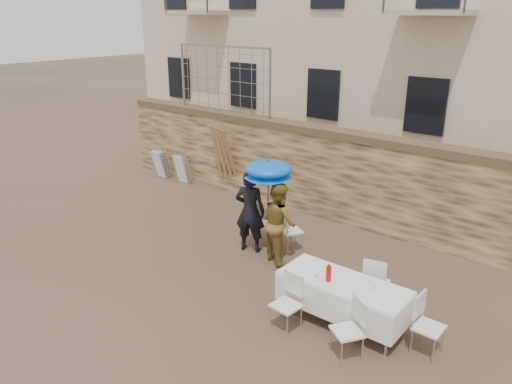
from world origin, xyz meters
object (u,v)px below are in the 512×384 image
Objects in this scene: table_chair_front_left at (286,304)px; man_suit at (250,211)px; chair_stack_left at (164,163)px; table_chair_side at (429,326)px; couple_chair_right at (292,230)px; table_chair_front_right at (347,330)px; chair_stack_right at (185,168)px; banquet_table at (344,284)px; umbrella at (268,172)px; soda_bottle at (329,274)px; couple_chair_left at (266,221)px; table_chair_back at (376,282)px; woman_dress at (279,222)px.

man_suit is at bearing 145.91° from table_chair_front_left.
table_chair_front_left is 1.04× the size of chair_stack_left.
table_chair_side is 1.04× the size of chair_stack_left.
table_chair_side is (3.59, -1.58, 0.00)m from couple_chair_right.
table_chair_front_right is 9.62m from chair_stack_left.
chair_stack_left is 1.00× the size of chair_stack_right.
couple_chair_right is at bearing 142.50° from banquet_table.
umbrella is at bearing 153.70° from banquet_table.
umbrella is at bearing 75.33° from table_chair_side.
chair_stack_right is at bearing 11.71° from couple_chair_right.
umbrella reaches higher than table_chair_side.
chair_stack_right is (0.90, 0.00, 0.00)m from chair_stack_left.
soda_bottle reaches higher than chair_stack_left.
table_chair_side is (4.29, -1.03, -0.42)m from man_suit.
couple_chair_left is (-0.40, 0.45, -1.34)m from umbrella.
table_chair_back is at bearing 67.17° from soda_bottle.
table_chair_front_right is at bearing 168.50° from woman_dress.
umbrella is 2.02× the size of table_chair_back.
table_chair_side is at bearing 128.43° from couple_chair_left.
table_chair_front_right is (2.64, -1.88, -0.37)m from woman_dress.
banquet_table is (2.89, -1.68, 0.25)m from couple_chair_left.
man_suit is 0.86× the size of banquet_table.
couple_chair_right is 2.55m from table_chair_back.
woman_dress is at bearing 177.52° from table_chair_front_right.
couple_chair_left is 3.34m from table_chair_front_left.
umbrella is 3.83m from table_chair_front_right.
couple_chair_left is 1.00× the size of couple_chair_right.
couple_chair_right is 1.00× the size of table_chair_front_right.
table_chair_side is (0.90, 0.85, 0.00)m from table_chair_front_right.
woman_dress reaches higher than chair_stack_left.
table_chair_front_right is at bearing -25.41° from chair_stack_left.
man_suit is 2.99m from table_chair_front_left.
couple_chair_right reaches higher than banquet_table.
chair_stack_right is (-7.79, 4.13, -0.02)m from table_chair_front_right.
table_chair_back is (-0.30, 1.55, 0.00)m from table_chair_front_right.
table_chair_front_right is at bearing 89.50° from table_chair_back.
couple_chair_right is at bearing 56.31° from umbrella.
umbrella reaches higher than soda_bottle.
chair_stack_left is at bearing -28.53° from table_chair_back.
couple_chair_right is 3.69× the size of soda_bottle.
woman_dress is 1.77× the size of couple_chair_right.
man_suit reaches higher than banquet_table.
couple_chair_left is at bearing 71.31° from table_chair_side.
couple_chair_right is at bearing 128.50° from table_chair_front_left.
soda_bottle is 0.28× the size of chair_stack_right.
banquet_table is at bearing 176.12° from woman_dress.
soda_bottle is at bearing 114.42° from couple_chair_left.
table_chair_front_left is 2.17m from table_chair_side.
chair_stack_left is 0.90m from chair_stack_right.
table_chair_front_left and table_chair_back have the same top height.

